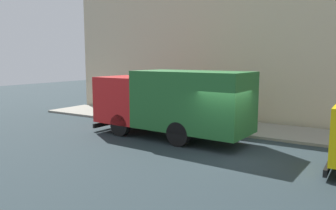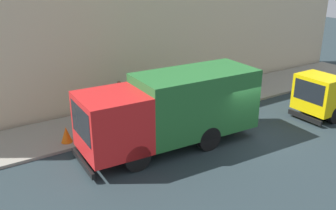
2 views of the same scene
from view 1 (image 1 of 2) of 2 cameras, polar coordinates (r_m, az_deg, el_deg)
ground at (r=13.98m, az=10.25°, el=-8.05°), size 80.00×80.00×0.00m
sidewalk at (r=18.36m, az=15.86°, el=-4.17°), size 3.56×30.00×0.13m
building_facade at (r=20.20m, az=18.21°, el=9.98°), size 0.50×30.00×9.36m
large_utility_truck at (r=16.02m, az=0.49°, el=0.72°), size 2.95×8.11×3.25m
pedestrian_walking at (r=20.50m, az=7.51°, el=-0.07°), size 0.47×0.47×1.62m
pedestrian_standing at (r=19.17m, az=12.86°, el=-0.72°), size 0.52×0.52×1.67m
traffic_cone_orange at (r=20.55m, az=-4.86°, el=-1.42°), size 0.51×0.51×0.73m
street_sign_post at (r=17.57m, az=7.30°, el=0.67°), size 0.44×0.08×2.52m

